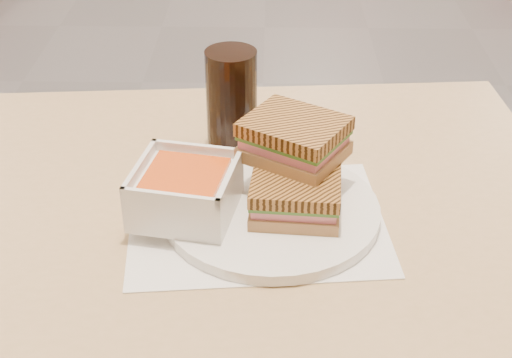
{
  "coord_description": "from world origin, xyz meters",
  "views": [
    {
      "loc": [
        0.03,
        -2.8,
        1.33
      ],
      "look_at": [
        0.01,
        -2.0,
        0.82
      ],
      "focal_mm": 52.18,
      "sensor_mm": 36.0,
      "label": 1
    }
  ],
  "objects_px": {
    "main_table": "(150,264)",
    "plate": "(272,211)",
    "panini_lower": "(295,197)",
    "cola_glass": "(232,103)",
    "soup_bowl": "(185,192)"
  },
  "relations": [
    {
      "from": "plate",
      "to": "panini_lower",
      "type": "distance_m",
      "value": 0.05
    },
    {
      "from": "plate",
      "to": "main_table",
      "type": "bearing_deg",
      "value": 168.81
    },
    {
      "from": "panini_lower",
      "to": "cola_glass",
      "type": "height_order",
      "value": "cola_glass"
    },
    {
      "from": "main_table",
      "to": "soup_bowl",
      "type": "bearing_deg",
      "value": -36.68
    },
    {
      "from": "main_table",
      "to": "plate",
      "type": "relative_size",
      "value": 4.32
    },
    {
      "from": "soup_bowl",
      "to": "plate",
      "type": "bearing_deg",
      "value": 6.67
    },
    {
      "from": "main_table",
      "to": "panini_lower",
      "type": "bearing_deg",
      "value": -13.57
    },
    {
      "from": "panini_lower",
      "to": "cola_glass",
      "type": "bearing_deg",
      "value": 115.52
    },
    {
      "from": "panini_lower",
      "to": "cola_glass",
      "type": "distance_m",
      "value": 0.21
    },
    {
      "from": "plate",
      "to": "cola_glass",
      "type": "relative_size",
      "value": 1.78
    },
    {
      "from": "soup_bowl",
      "to": "panini_lower",
      "type": "relative_size",
      "value": 1.21
    },
    {
      "from": "soup_bowl",
      "to": "cola_glass",
      "type": "bearing_deg",
      "value": 74.66
    },
    {
      "from": "soup_bowl",
      "to": "panini_lower",
      "type": "distance_m",
      "value": 0.14
    },
    {
      "from": "main_table",
      "to": "panini_lower",
      "type": "distance_m",
      "value": 0.26
    },
    {
      "from": "plate",
      "to": "soup_bowl",
      "type": "relative_size",
      "value": 1.96
    }
  ]
}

